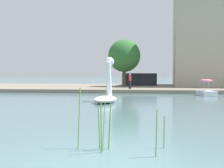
% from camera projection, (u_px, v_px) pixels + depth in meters
% --- Properties ---
extents(shore_bank_far, '(150.26, 18.01, 0.38)m').
position_uv_depth(shore_bank_far, '(136.00, 88.00, 36.32)').
color(shore_bank_far, slate).
rests_on(shore_bank_far, ground_plane).
extents(swan_boat, '(1.90, 2.99, 3.21)m').
position_uv_depth(swan_boat, '(106.00, 91.00, 18.47)').
color(swan_boat, white).
rests_on(swan_boat, ground_plane).
extents(pedal_boat_pink, '(1.46, 2.50, 1.52)m').
position_uv_depth(pedal_boat_pink, '(206.00, 91.00, 24.68)').
color(pedal_boat_pink, white).
rests_on(pedal_boat_pink, ground_plane).
extents(tree_sapling_by_fence, '(5.51, 5.53, 6.29)m').
position_uv_depth(tree_sapling_by_fence, '(124.00, 56.00, 35.55)').
color(tree_sapling_by_fence, brown).
rests_on(tree_sapling_by_fence, shore_bank_far).
extents(person_on_path, '(0.30, 0.30, 1.68)m').
position_uv_depth(person_on_path, '(130.00, 81.00, 29.47)').
color(person_on_path, black).
rests_on(person_on_path, shore_bank_far).
extents(parked_van, '(5.16, 2.65, 1.79)m').
position_uv_depth(parked_van, '(139.00, 79.00, 38.99)').
color(parked_van, '#1E232D').
rests_on(parked_van, shore_bank_far).
extents(reed_clump_foreground, '(2.25, 0.82, 1.60)m').
position_uv_depth(reed_clump_foreground, '(111.00, 126.00, 6.69)').
color(reed_clump_foreground, '#568E38').
rests_on(reed_clump_foreground, ground_plane).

